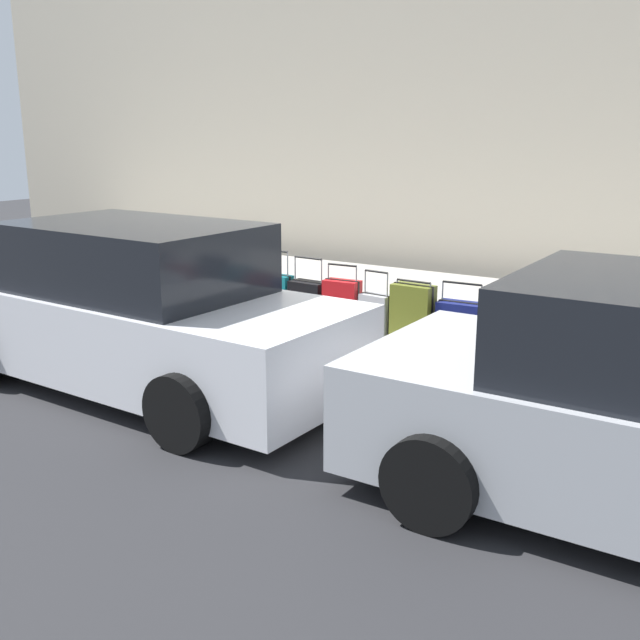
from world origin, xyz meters
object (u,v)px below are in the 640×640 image
suitcase_navy_5 (460,327)px  suitcase_red_8 (342,307)px  suitcase_red_1 (639,357)px  fire_hydrant (197,278)px  suitcase_maroon_11 (247,294)px  suitcase_olive_6 (413,315)px  suitcase_black_2 (586,339)px  suitcase_teal_10 (278,298)px  parked_car_white_1 (137,312)px  suitcase_maroon_4 (502,334)px  suitcase_silver_7 (375,317)px  suitcase_teal_3 (544,336)px  bollard_post (153,276)px  suitcase_black_9 (308,304)px

suitcase_navy_5 → suitcase_red_8: suitcase_red_8 is taller
suitcase_red_1 → fire_hydrant: 5.57m
suitcase_maroon_11 → suitcase_olive_6: bearing=179.1°
suitcase_navy_5 → fire_hydrant: bearing=0.9°
suitcase_red_1 → suitcase_black_2: 0.51m
suitcase_red_8 → suitcase_maroon_11: bearing=-1.2°
suitcase_navy_5 → suitcase_red_8: size_ratio=0.92×
suitcase_olive_6 → suitcase_maroon_11: size_ratio=1.13×
suitcase_teal_10 → fire_hydrant: (1.30, 0.05, 0.13)m
parked_car_white_1 → suitcase_olive_6: bearing=-128.3°
suitcase_red_1 → suitcase_maroon_4: bearing=-2.3°
suitcase_silver_7 → suitcase_maroon_11: size_ratio=1.22×
suitcase_red_1 → suitcase_black_2: size_ratio=1.06×
suitcase_silver_7 → suitcase_maroon_4: bearing=179.9°
suitcase_teal_3 → bollard_post: (5.30, 0.23, 0.11)m
suitcase_maroon_11 → suitcase_silver_7: bearing=179.2°
bollard_post → parked_car_white_1: size_ratio=0.18×
suitcase_red_1 → suitcase_silver_7: suitcase_red_1 is taller
fire_hydrant → suitcase_teal_3: bearing=-179.0°
parked_car_white_1 → suitcase_maroon_4: bearing=-140.8°
suitcase_silver_7 → suitcase_maroon_11: suitcase_silver_7 is taller
suitcase_navy_5 → suitcase_silver_7: (1.01, 0.06, -0.01)m
suitcase_teal_10 → suitcase_black_2: bearing=179.5°
suitcase_black_2 → bollard_post: bollard_post is taller
suitcase_red_8 → bollard_post: 2.94m
suitcase_teal_3 → suitcase_black_9: size_ratio=0.92×
suitcase_navy_5 → parked_car_white_1: parked_car_white_1 is taller
suitcase_black_2 → parked_car_white_1: (3.73, 2.37, 0.27)m
suitcase_black_9 → suitcase_maroon_11: size_ratio=1.32×
suitcase_black_9 → suitcase_black_2: bearing=179.8°
suitcase_silver_7 → bollard_post: bearing=2.6°
suitcase_silver_7 → suitcase_black_9: 0.94m
suitcase_olive_6 → parked_car_white_1: parked_car_white_1 is taller
suitcase_maroon_4 → suitcase_maroon_11: size_ratio=0.94×
suitcase_black_2 → suitcase_teal_3: (0.43, -0.06, -0.05)m
suitcase_navy_5 → bollard_post: bearing=2.7°
suitcase_red_1 → fire_hydrant: size_ratio=0.98×
suitcase_black_2 → suitcase_teal_10: size_ratio=0.83×
suitcase_red_1 → suitcase_black_9: bearing=-1.2°
suitcase_red_8 → suitcase_maroon_11: size_ratio=1.27×
parked_car_white_1 → suitcase_red_8: bearing=-111.6°
bollard_post → fire_hydrant: bearing=-167.3°
suitcase_black_9 → parked_car_white_1: (0.44, 2.38, 0.33)m
suitcase_teal_3 → suitcase_red_1: bearing=171.9°
suitcase_teal_10 → suitcase_teal_3: bearing=-179.5°
suitcase_teal_10 → parked_car_white_1: (-0.04, 2.40, 0.32)m
suitcase_navy_5 → suitcase_olive_6: size_ratio=1.03×
suitcase_maroon_11 → bollard_post: bollard_post is taller
suitcase_maroon_4 → suitcase_silver_7: 1.50m
suitcase_black_9 → fire_hydrant: (1.78, 0.03, 0.15)m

